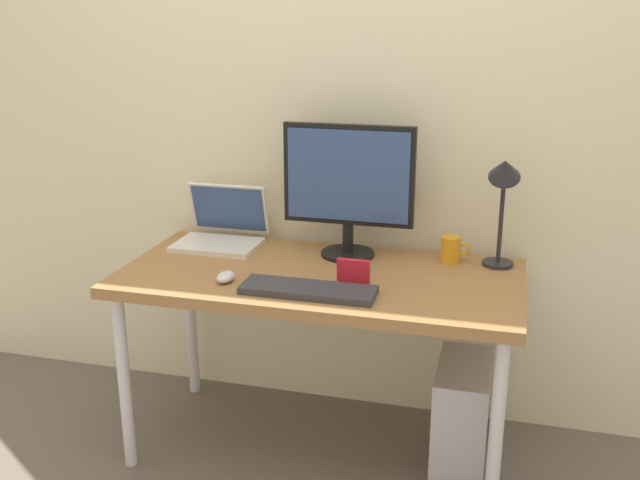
# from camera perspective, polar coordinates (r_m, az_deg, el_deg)

# --- Properties ---
(ground_plane) EXTENTS (6.00, 6.00, 0.00)m
(ground_plane) POSITION_cam_1_polar(r_m,az_deg,el_deg) (2.88, 0.00, -15.83)
(ground_plane) COLOR #665B51
(back_wall) EXTENTS (4.40, 0.04, 2.60)m
(back_wall) POSITION_cam_1_polar(r_m,az_deg,el_deg) (2.81, 2.15, 11.69)
(back_wall) COLOR beige
(back_wall) RESTS_ON ground_plane
(desk) EXTENTS (1.40, 0.68, 0.70)m
(desk) POSITION_cam_1_polar(r_m,az_deg,el_deg) (2.59, 0.00, -3.85)
(desk) COLOR olive
(desk) RESTS_ON ground_plane
(monitor) EXTENTS (0.48, 0.20, 0.49)m
(monitor) POSITION_cam_1_polar(r_m,az_deg,el_deg) (2.67, 2.23, 4.41)
(monitor) COLOR black
(monitor) RESTS_ON desk
(laptop) EXTENTS (0.32, 0.28, 0.22)m
(laptop) POSITION_cam_1_polar(r_m,az_deg,el_deg) (2.89, -7.64, 0.83)
(laptop) COLOR silver
(laptop) RESTS_ON desk
(desk_lamp) EXTENTS (0.11, 0.16, 0.43)m
(desk_lamp) POSITION_cam_1_polar(r_m,az_deg,el_deg) (2.60, 14.11, 4.10)
(desk_lamp) COLOR #232328
(desk_lamp) RESTS_ON desk
(keyboard) EXTENTS (0.44, 0.14, 0.02)m
(keyboard) POSITION_cam_1_polar(r_m,az_deg,el_deg) (2.38, -0.92, -3.91)
(keyboard) COLOR #333338
(keyboard) RESTS_ON desk
(mouse) EXTENTS (0.06, 0.09, 0.03)m
(mouse) POSITION_cam_1_polar(r_m,az_deg,el_deg) (2.50, -7.37, -2.87)
(mouse) COLOR silver
(mouse) RESTS_ON desk
(coffee_mug) EXTENTS (0.11, 0.07, 0.10)m
(coffee_mug) POSITION_cam_1_polar(r_m,az_deg,el_deg) (2.70, 10.17, -0.71)
(coffee_mug) COLOR orange
(coffee_mug) RESTS_ON desk
(photo_frame) EXTENTS (0.11, 0.02, 0.09)m
(photo_frame) POSITION_cam_1_polar(r_m,az_deg,el_deg) (2.43, 2.62, -2.51)
(photo_frame) COLOR red
(photo_frame) RESTS_ON desk
(computer_tower) EXTENTS (0.18, 0.36, 0.42)m
(computer_tower) POSITION_cam_1_polar(r_m,az_deg,el_deg) (2.69, 10.96, -13.58)
(computer_tower) COLOR #B2B2B7
(computer_tower) RESTS_ON ground_plane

